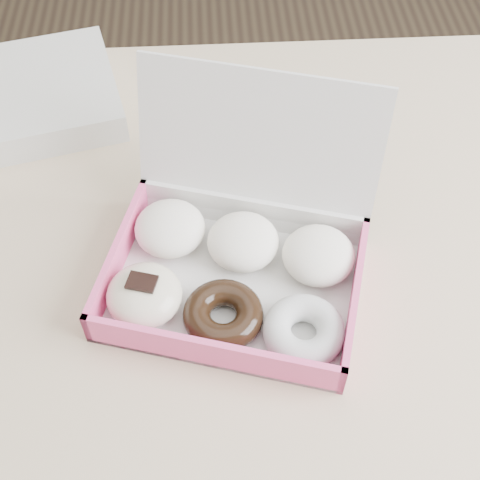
{
  "coord_description": "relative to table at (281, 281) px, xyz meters",
  "views": [
    {
      "loc": [
        -0.08,
        -0.49,
        1.38
      ],
      "look_at": [
        -0.05,
        -0.03,
        0.8
      ],
      "focal_mm": 50.0,
      "sensor_mm": 36.0,
      "label": 1
    }
  ],
  "objects": [
    {
      "name": "ground",
      "position": [
        0.0,
        0.0,
        -0.67
      ],
      "size": [
        4.0,
        4.0,
        0.0
      ],
      "primitive_type": "plane",
      "color": "black",
      "rests_on": "ground"
    },
    {
      "name": "table",
      "position": [
        0.0,
        0.0,
        0.0
      ],
      "size": [
        1.2,
        0.8,
        0.75
      ],
      "color": "#CEB287",
      "rests_on": "ground"
    },
    {
      "name": "donut_box",
      "position": [
        -0.06,
        -0.05,
        0.11
      ],
      "size": [
        0.33,
        0.31,
        0.2
      ],
      "rotation": [
        0.0,
        0.0,
        -0.28
      ],
      "color": "silver",
      "rests_on": "table"
    },
    {
      "name": "newspapers",
      "position": [
        -0.35,
        0.26,
        0.1
      ],
      "size": [
        0.31,
        0.27,
        0.04
      ],
      "primitive_type": "cube",
      "rotation": [
        0.0,
        0.0,
        0.24
      ],
      "color": "white",
      "rests_on": "table"
    }
  ]
}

